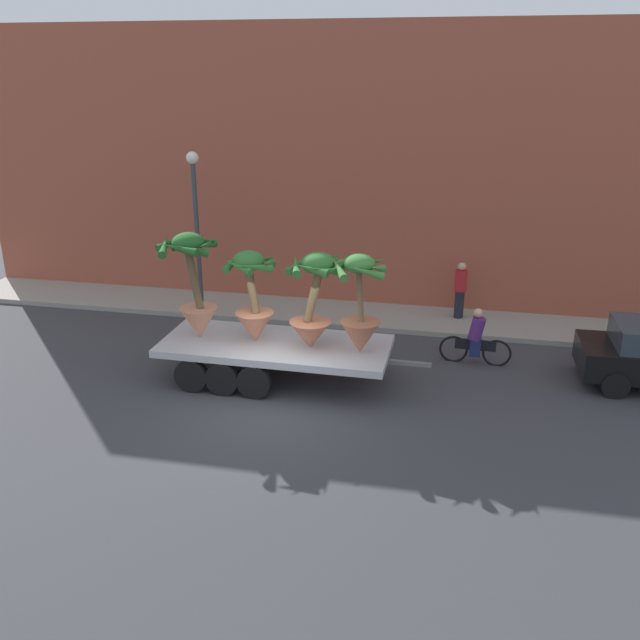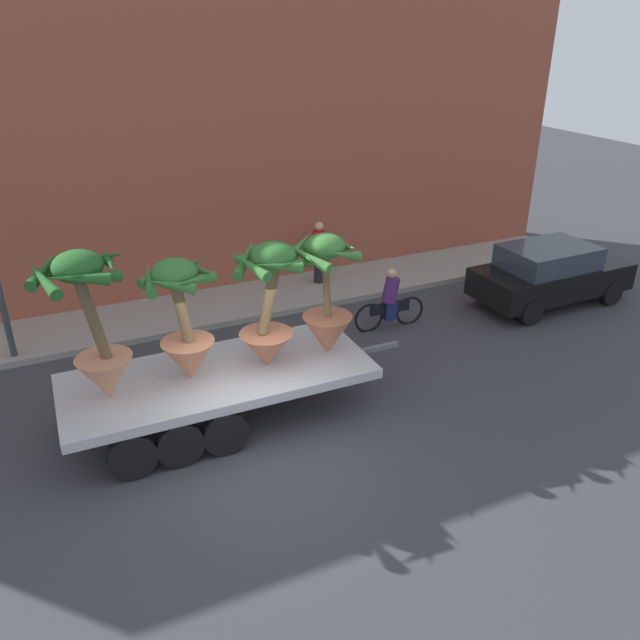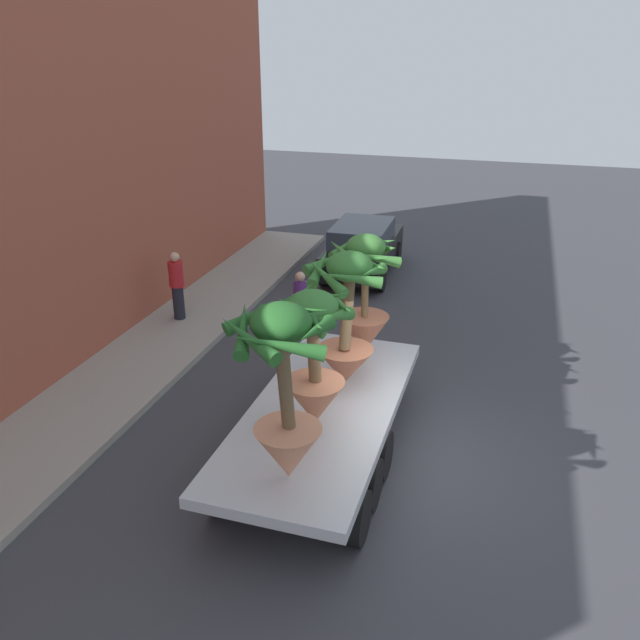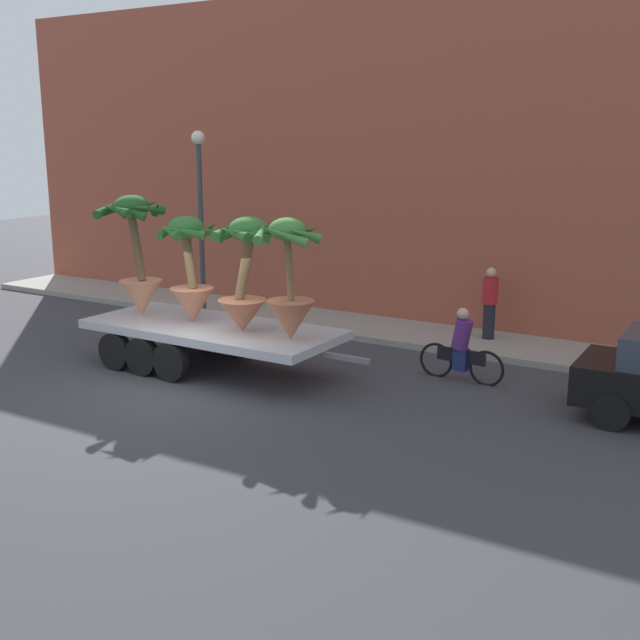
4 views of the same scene
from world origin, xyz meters
TOP-DOWN VIEW (x-y plane):
  - ground_plane at (0.00, 0.00)m, footprint 60.00×60.00m
  - sidewalk at (0.00, 6.10)m, footprint 24.00×2.20m
  - building_facade at (0.00, 7.80)m, footprint 24.00×1.20m
  - flatbed_trailer at (-0.60, 1.36)m, footprint 6.54×2.37m
  - potted_palm_rear at (1.74, 1.18)m, footprint 1.41×1.47m
  - potted_palm_middle at (0.66, 1.24)m, footprint 1.58×1.52m
  - potted_palm_front at (-0.87, 1.35)m, footprint 1.34×1.45m
  - potted_palm_extra at (-2.31, 1.29)m, footprint 1.62×1.55m
  - cyclist at (4.45, 3.36)m, footprint 1.84×0.36m
  - parked_car at (8.92, 2.89)m, footprint 4.19×1.90m
  - pedestrian_near_gate at (3.97, 6.36)m, footprint 0.36×0.36m

SIDE VIEW (x-z plane):
  - ground_plane at x=0.00m, z-range 0.00..0.00m
  - sidewalk at x=0.00m, z-range 0.00..0.15m
  - cyclist at x=4.45m, z-range -0.10..1.44m
  - flatbed_trailer at x=-0.60m, z-range 0.27..1.25m
  - parked_car at x=8.92m, z-range 0.04..1.62m
  - pedestrian_near_gate at x=3.97m, z-range 0.19..1.90m
  - potted_palm_rear at x=1.74m, z-range 0.83..3.21m
  - potted_palm_front at x=-0.87m, z-range 0.92..3.18m
  - potted_palm_middle at x=0.66m, z-range 0.98..3.31m
  - potted_palm_extra at x=-2.31m, z-range 0.96..3.59m
  - building_facade at x=0.00m, z-range 0.00..8.52m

